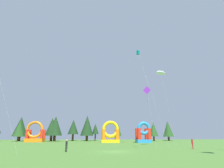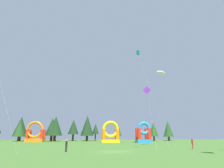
{
  "view_description": "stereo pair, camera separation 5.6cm",
  "coord_description": "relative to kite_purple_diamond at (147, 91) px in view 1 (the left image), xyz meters",
  "views": [
    {
      "loc": [
        -2.09,
        -29.67,
        2.69
      ],
      "look_at": [
        0.0,
        9.29,
        13.37
      ],
      "focal_mm": 29.11,
      "sensor_mm": 36.0,
      "label": 1
    },
    {
      "loc": [
        -2.04,
        -29.67,
        2.69
      ],
      "look_at": [
        0.0,
        9.29,
        13.37
      ],
      "focal_mm": 29.11,
      "sensor_mm": 36.0,
      "label": 2
    }
  ],
  "objects": [
    {
      "name": "tree_row_11",
      "position": [
        11.19,
        37.3,
        -6.27
      ],
      "size": [
        3.51,
        3.51,
        6.98
      ],
      "color": "#4C331E",
      "rests_on": "ground_plane"
    },
    {
      "name": "tree_row_12",
      "position": [
        18.08,
        40.6,
        -6.01
      ],
      "size": [
        4.18,
        4.18,
        7.67
      ],
      "color": "#4C331E",
      "rests_on": "ground_plane"
    },
    {
      "name": "tree_row_3",
      "position": [
        -39.21,
        38.39,
        -5.26
      ],
      "size": [
        5.36,
        5.36,
        8.93
      ],
      "color": "#4C331E",
      "rests_on": "ground_plane"
    },
    {
      "name": "inflatable_yellow_castle",
      "position": [
        -30.68,
        30.09,
        -8.21
      ],
      "size": [
        5.69,
        3.53,
        6.74
      ],
      "color": "orange",
      "rests_on": "ground_plane"
    },
    {
      "name": "tree_row_4",
      "position": [
        -39.07,
        37.34,
        -6.1
      ],
      "size": [
        4.18,
        4.18,
        7.35
      ],
      "color": "#4C331E",
      "rests_on": "ground_plane"
    },
    {
      "name": "kite_teal_box",
      "position": [
        0.46,
        8.94,
        12.15
      ],
      "size": [
        4.64,
        5.96,
        23.36
      ],
      "color": "#0C7F7A",
      "rests_on": "ground_plane"
    },
    {
      "name": "kite_white_parafoil",
      "position": [
        4.79,
        5.33,
        5.56
      ],
      "size": [
        4.84,
        4.31,
        16.72
      ],
      "color": "white",
      "rests_on": "ground_plane"
    },
    {
      "name": "inflatable_orange_dome",
      "position": [
        -5.89,
        25.59,
        -8.15
      ],
      "size": [
        5.52,
        4.55,
        6.6
      ],
      "color": "yellow",
      "rests_on": "ground_plane"
    },
    {
      "name": "person_midfield",
      "position": [
        7.79,
        0.09,
        -9.5
      ],
      "size": [
        0.44,
        0.44,
        1.8
      ],
      "rotation": [
        0.0,
        0.0,
        3.97
      ],
      "color": "#B21E26",
      "rests_on": "ground_plane"
    },
    {
      "name": "kite_purple_diamond",
      "position": [
        0.0,
        0.0,
        0.0
      ],
      "size": [
        1.16,
        2.46,
        11.18
      ],
      "color": "purple",
      "rests_on": "ground_plane"
    },
    {
      "name": "tree_row_5",
      "position": [
        -27.19,
        37.08,
        -5.41
      ],
      "size": [
        4.88,
        4.88,
        8.41
      ],
      "color": "#4C331E",
      "rests_on": "ground_plane"
    },
    {
      "name": "ground_plane",
      "position": [
        -6.46,
        -3.8,
        -10.57
      ],
      "size": [
        120.0,
        120.0,
        0.0
      ],
      "primitive_type": "plane",
      "color": "#47752D"
    },
    {
      "name": "tree_row_6",
      "position": [
        -26.03,
        37.29,
        -5.1
      ],
      "size": [
        5.37,
        5.37,
        9.03
      ],
      "color": "#4C331E",
      "rests_on": "ground_plane"
    },
    {
      "name": "tree_row_7",
      "position": [
        -19.87,
        40.75,
        -5.36
      ],
      "size": [
        4.18,
        4.18,
        8.08
      ],
      "color": "#4C331E",
      "rests_on": "ground_plane"
    },
    {
      "name": "tree_row_8",
      "position": [
        -14.35,
        39.47,
        -4.87
      ],
      "size": [
        5.06,
        5.06,
        9.56
      ],
      "color": "#4C331E",
      "rests_on": "ground_plane"
    },
    {
      "name": "person_left_edge",
      "position": [
        -13.97,
        -3.78,
        -9.49
      ],
      "size": [
        0.32,
        0.32,
        1.81
      ],
      "rotation": [
        0.0,
        0.0,
        3.09
      ],
      "color": "black",
      "rests_on": "ground_plane"
    },
    {
      "name": "tree_row_10",
      "position": [
        -2.02,
        41.19,
        -6.59
      ],
      "size": [
        2.58,
        2.58,
        6.31
      ],
      "color": "#4C331E",
      "rests_on": "ground_plane"
    },
    {
      "name": "tree_row_9",
      "position": [
        -11.17,
        41.12,
        -6.09
      ],
      "size": [
        2.73,
        2.73,
        6.57
      ],
      "color": "#4C331E",
      "rests_on": "ground_plane"
    },
    {
      "name": "inflatable_blue_arch",
      "position": [
        4.2,
        23.97,
        -8.25
      ],
      "size": [
        4.21,
        4.66,
        6.27
      ],
      "color": "#268CD8",
      "rests_on": "ground_plane"
    }
  ]
}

